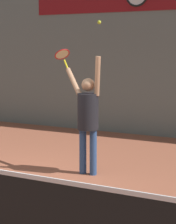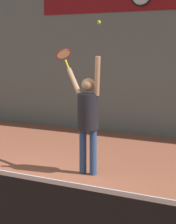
{
  "view_description": "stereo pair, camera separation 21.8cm",
  "coord_description": "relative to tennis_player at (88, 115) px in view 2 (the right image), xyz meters",
  "views": [
    {
      "loc": [
        3.78,
        -5.2,
        2.28
      ],
      "look_at": [
        0.66,
        1.29,
        1.16
      ],
      "focal_mm": 65.0,
      "sensor_mm": 36.0,
      "label": 1
    },
    {
      "loc": [
        3.98,
        -5.1,
        2.28
      ],
      "look_at": [
        0.66,
        1.29,
        1.16
      ],
      "focal_mm": 65.0,
      "sensor_mm": 36.0,
      "label": 2
    }
  ],
  "objects": [
    {
      "name": "tennis_player",
      "position": [
        0.0,
        0.0,
        0.0
      ],
      "size": [
        0.92,
        0.58,
        2.16
      ],
      "color": "#2D4C7F",
      "rests_on": "ground_plane"
    },
    {
      "name": "ground_plane",
      "position": [
        -0.65,
        -1.3,
        -1.11
      ],
      "size": [
        18.0,
        18.0,
        0.0
      ],
      "primitive_type": "plane",
      "color": "#9E563D"
    },
    {
      "name": "tennis_racket",
      "position": [
        -0.77,
        0.46,
        1.05
      ],
      "size": [
        0.41,
        0.39,
        0.4
      ],
      "color": "yellow"
    },
    {
      "name": "tennis_ball",
      "position": [
        0.25,
        -0.07,
        1.62
      ],
      "size": [
        0.07,
        0.07,
        0.07
      ],
      "color": "#CCDB2D"
    },
    {
      "name": "back_wall",
      "position": [
        -0.65,
        3.77,
        1.39
      ],
      "size": [
        18.0,
        0.1,
        5.0
      ],
      "color": "slate",
      "rests_on": "ground_plane"
    }
  ]
}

